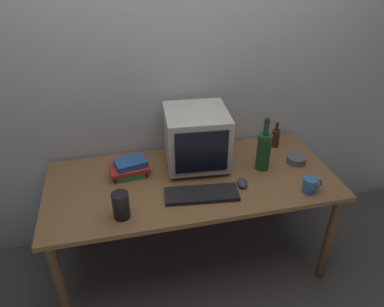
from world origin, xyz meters
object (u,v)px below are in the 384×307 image
at_px(computer_mouse, 242,183).
at_px(bottle_short, 275,137).
at_px(book_stack, 130,168).
at_px(bottle_tall, 264,150).
at_px(cd_spindle, 296,160).
at_px(crt_monitor, 196,138).
at_px(keyboard, 202,194).
at_px(metal_canister, 121,205).
at_px(mug, 310,185).

distance_m(computer_mouse, bottle_short, 0.54).
height_order(computer_mouse, book_stack, book_stack).
distance_m(bottle_tall, cd_spindle, 0.27).
height_order(bottle_tall, cd_spindle, bottle_tall).
relative_size(computer_mouse, cd_spindle, 0.83).
relative_size(computer_mouse, bottle_tall, 0.28).
bearing_deg(book_stack, crt_monitor, 4.27).
bearing_deg(bottle_short, book_stack, -172.92).
bearing_deg(keyboard, metal_canister, -164.26).
distance_m(crt_monitor, bottle_short, 0.61).
xyz_separation_m(crt_monitor, bottle_tall, (0.40, -0.14, -0.06)).
height_order(bottle_short, book_stack, bottle_short).
bearing_deg(keyboard, bottle_tall, 29.73).
relative_size(keyboard, computer_mouse, 4.20).
bearing_deg(keyboard, book_stack, 147.78).
relative_size(computer_mouse, bottle_short, 0.53).
relative_size(keyboard, metal_canister, 2.80).
bearing_deg(metal_canister, mug, -1.37).
xyz_separation_m(keyboard, mug, (0.62, -0.10, 0.03)).
bearing_deg(bottle_short, crt_monitor, -170.89).
bearing_deg(computer_mouse, metal_canister, -160.24).
xyz_separation_m(crt_monitor, mug, (0.57, -0.44, -0.15)).
bearing_deg(bottle_short, computer_mouse, -134.51).
xyz_separation_m(keyboard, metal_canister, (-0.45, -0.07, 0.06)).
relative_size(crt_monitor, computer_mouse, 4.13).
height_order(mug, metal_canister, metal_canister).
bearing_deg(cd_spindle, crt_monitor, 168.10).
bearing_deg(computer_mouse, mug, -11.76).
bearing_deg(computer_mouse, crt_monitor, 136.44).
distance_m(crt_monitor, metal_canister, 0.66).
distance_m(book_stack, cd_spindle, 1.07).
xyz_separation_m(bottle_tall, mug, (0.17, -0.29, -0.09)).
height_order(crt_monitor, cd_spindle, crt_monitor).
height_order(keyboard, cd_spindle, cd_spindle).
bearing_deg(cd_spindle, bottle_short, 101.94).
distance_m(bottle_short, metal_canister, 1.20).
relative_size(book_stack, mug, 2.08).
bearing_deg(keyboard, bottle_short, 40.37).
height_order(keyboard, bottle_tall, bottle_tall).
xyz_separation_m(crt_monitor, computer_mouse, (0.21, -0.29, -0.17)).
height_order(crt_monitor, mug, crt_monitor).
bearing_deg(book_stack, metal_canister, -101.05).
xyz_separation_m(crt_monitor, metal_canister, (-0.50, -0.41, -0.12)).
bearing_deg(bottle_tall, bottle_short, 50.84).
height_order(computer_mouse, metal_canister, metal_canister).
xyz_separation_m(computer_mouse, bottle_short, (0.38, 0.38, 0.05)).
bearing_deg(bottle_tall, keyboard, -156.73).
xyz_separation_m(keyboard, computer_mouse, (0.26, 0.05, 0.01)).
relative_size(keyboard, bottle_short, 2.23).
xyz_separation_m(keyboard, cd_spindle, (0.69, 0.20, 0.01)).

